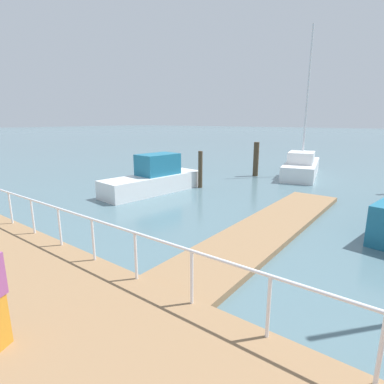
# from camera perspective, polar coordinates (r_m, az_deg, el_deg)

# --- Properties ---
(ground_plane) EXTENTS (300.00, 300.00, 0.00)m
(ground_plane) POSITION_cam_1_polar(r_m,az_deg,el_deg) (17.19, -26.77, -0.65)
(ground_plane) COLOR slate
(floating_dock) EXTENTS (11.45, 2.00, 0.18)m
(floating_dock) POSITION_cam_1_polar(r_m,az_deg,el_deg) (10.82, 13.80, -6.74)
(floating_dock) COLOR #93704C
(floating_dock) RESTS_ON ground_plane
(boardwalk_railing) EXTENTS (0.06, 28.40, 1.08)m
(boardwalk_railing) POSITION_cam_1_polar(r_m,az_deg,el_deg) (6.08, -5.76, -11.09)
(boardwalk_railing) COLOR white
(boardwalk_railing) RESTS_ON boardwalk
(dock_piling_1) EXTENTS (0.24, 0.24, 2.05)m
(dock_piling_1) POSITION_cam_1_polar(r_m,az_deg,el_deg) (17.06, 1.57, 4.22)
(dock_piling_1) COLOR #473826
(dock_piling_1) RESTS_ON ground_plane
(dock_piling_3) EXTENTS (0.36, 0.36, 2.29)m
(dock_piling_3) POSITION_cam_1_polar(r_m,az_deg,el_deg) (21.07, 11.88, 6.02)
(dock_piling_3) COLOR #473826
(dock_piling_3) RESTS_ON ground_plane
(moored_boat_1) EXTENTS (5.86, 2.31, 2.00)m
(moored_boat_1) POSITION_cam_1_polar(r_m,az_deg,el_deg) (16.17, -7.06, 2.50)
(moored_boat_1) COLOR white
(moored_boat_1) RESTS_ON ground_plane
(moored_boat_2) EXTENTS (6.70, 3.29, 9.51)m
(moored_boat_2) POSITION_cam_1_polar(r_m,az_deg,el_deg) (21.98, 19.80, 4.53)
(moored_boat_2) COLOR white
(moored_boat_2) RESTS_ON ground_plane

